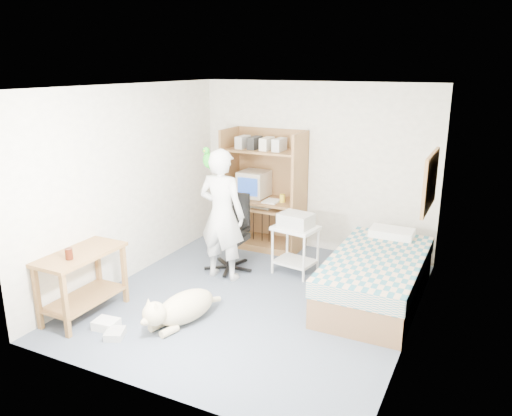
% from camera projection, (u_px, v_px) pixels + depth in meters
% --- Properties ---
extents(floor, '(4.00, 4.00, 0.00)m').
position_uv_depth(floor, '(255.00, 299.00, 6.03)').
color(floor, '#454D5D').
rests_on(floor, ground).
extents(wall_back, '(3.60, 0.02, 2.50)m').
position_uv_depth(wall_back, '(315.00, 168.00, 7.41)').
color(wall_back, beige).
rests_on(wall_back, floor).
extents(wall_right, '(0.02, 4.00, 2.50)m').
position_uv_depth(wall_right, '(419.00, 220.00, 4.92)').
color(wall_right, beige).
rests_on(wall_right, floor).
extents(wall_left, '(0.02, 4.00, 2.50)m').
position_uv_depth(wall_left, '(131.00, 183.00, 6.45)').
color(wall_left, beige).
rests_on(wall_left, floor).
extents(ceiling, '(3.60, 4.00, 0.02)m').
position_uv_depth(ceiling, '(255.00, 86.00, 5.34)').
color(ceiling, white).
rests_on(ceiling, wall_back).
extents(computer_hutch, '(1.20, 0.63, 1.80)m').
position_uv_depth(computer_hutch, '(265.00, 194.00, 7.60)').
color(computer_hutch, brown).
rests_on(computer_hutch, floor).
extents(bed, '(1.02, 2.02, 0.66)m').
position_uv_depth(bed, '(376.00, 277.00, 5.93)').
color(bed, brown).
rests_on(bed, floor).
extents(side_desk, '(0.50, 1.00, 0.75)m').
position_uv_depth(side_desk, '(82.00, 274.00, 5.52)').
color(side_desk, olive).
rests_on(side_desk, floor).
extents(corkboard, '(0.04, 0.94, 0.66)m').
position_uv_depth(corkboard, '(430.00, 181.00, 5.65)').
color(corkboard, '#9B7345').
rests_on(corkboard, wall_right).
extents(office_chair, '(0.58, 0.58, 1.04)m').
position_uv_depth(office_chair, '(231.00, 243.00, 6.84)').
color(office_chair, black).
rests_on(office_chair, floor).
extents(person, '(0.63, 0.42, 1.73)m').
position_uv_depth(person, '(222.00, 215.00, 6.42)').
color(person, silver).
rests_on(person, floor).
extents(parrot, '(0.13, 0.22, 0.35)m').
position_uv_depth(parrot, '(208.00, 159.00, 6.32)').
color(parrot, '#128017').
rests_on(parrot, person).
extents(dog, '(0.54, 1.09, 0.42)m').
position_uv_depth(dog, '(181.00, 308.00, 5.42)').
color(dog, tan).
rests_on(dog, floor).
extents(printer_cart, '(0.61, 0.52, 0.66)m').
position_uv_depth(printer_cart, '(295.00, 242.00, 6.66)').
color(printer_cart, silver).
rests_on(printer_cart, floor).
extents(printer, '(0.47, 0.38, 0.18)m').
position_uv_depth(printer, '(296.00, 220.00, 6.57)').
color(printer, '#AEADA9').
rests_on(printer, printer_cart).
extents(crt_monitor, '(0.41, 0.44, 0.39)m').
position_uv_depth(crt_monitor, '(254.00, 184.00, 7.64)').
color(crt_monitor, beige).
rests_on(crt_monitor, computer_hutch).
extents(keyboard, '(0.46, 0.19, 0.03)m').
position_uv_depth(keyboard, '(258.00, 206.00, 7.52)').
color(keyboard, beige).
rests_on(keyboard, computer_hutch).
extents(pencil_cup, '(0.08, 0.08, 0.12)m').
position_uv_depth(pencil_cup, '(282.00, 198.00, 7.38)').
color(pencil_cup, yellow).
rests_on(pencil_cup, computer_hutch).
extents(drink_glass, '(0.08, 0.08, 0.12)m').
position_uv_depth(drink_glass, '(69.00, 254.00, 5.24)').
color(drink_glass, '#3D1509').
rests_on(drink_glass, side_desk).
extents(floor_box_a, '(0.27, 0.23, 0.10)m').
position_uv_depth(floor_box_a, '(106.00, 324.00, 5.34)').
color(floor_box_a, white).
rests_on(floor_box_a, floor).
extents(floor_box_b, '(0.25, 0.27, 0.08)m').
position_uv_depth(floor_box_b, '(115.00, 334.00, 5.17)').
color(floor_box_b, '#B4B5AF').
rests_on(floor_box_b, floor).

